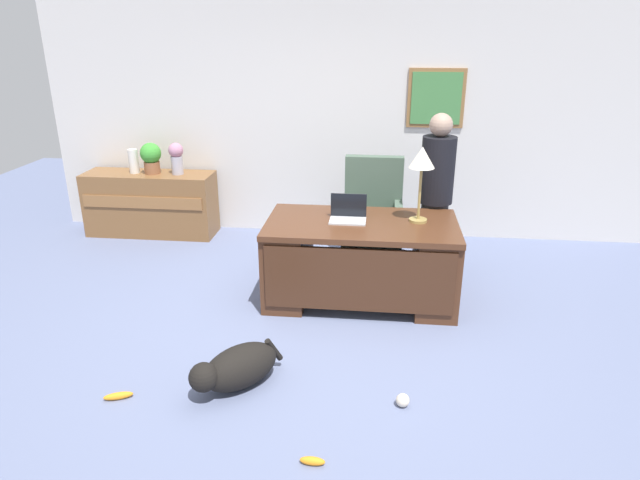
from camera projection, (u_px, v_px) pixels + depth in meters
The scene contains 15 objects.
ground_plane at pixel (319, 340), 4.47m from camera, with size 12.00×12.00×0.00m, color slate.
back_wall at pixel (345, 120), 6.39m from camera, with size 7.00×0.16×2.70m.
desk at pixel (361, 259), 4.99m from camera, with size 1.69×0.91×0.75m.
credenza at pixel (151, 204), 6.65m from camera, with size 1.52×0.50×0.75m.
armchair at pixel (372, 219), 5.75m from camera, with size 0.60×0.59×1.12m.
person_standing at pixel (436, 196), 5.33m from camera, with size 0.32×0.32×1.63m.
dog_lying at pixel (236, 368), 3.84m from camera, with size 0.61×0.62×0.30m.
laptop at pixel (348, 214), 4.92m from camera, with size 0.32×0.22×0.22m.
desk_lamp at pixel (422, 163), 4.71m from camera, with size 0.22×0.22×0.67m.
vase_with_flowers at pixel (176, 157), 6.41m from camera, with size 0.17×0.17×0.37m.
vase_empty at pixel (134, 161), 6.48m from camera, with size 0.11×0.11×0.28m, color silver.
potted_plant at pixel (151, 157), 6.44m from camera, with size 0.24×0.24×0.36m.
dog_toy_ball at pixel (403, 400), 3.68m from camera, with size 0.09×0.09×0.09m, color beige.
dog_toy_bone at pixel (312, 461), 3.19m from camera, with size 0.15×0.05×0.05m, color orange.
dog_toy_plush at pixel (118, 396), 3.75m from camera, with size 0.19×0.05×0.05m, color orange.
Camera 1 is at (0.43, -3.85, 2.36)m, focal length 31.15 mm.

